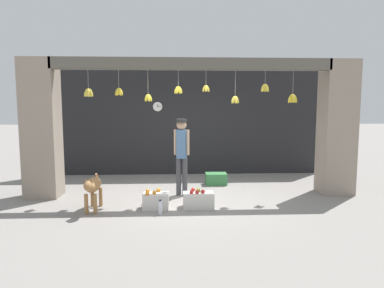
{
  "coord_description": "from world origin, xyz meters",
  "views": [
    {
      "loc": [
        -0.36,
        -7.15,
        1.96
      ],
      "look_at": [
        0.0,
        0.39,
        1.13
      ],
      "focal_mm": 32.0,
      "sensor_mm": 36.0,
      "label": 1
    }
  ],
  "objects_px": {
    "produce_box_green": "(216,179)",
    "wall_clock": "(158,107)",
    "dog": "(93,187)",
    "shopkeeper": "(182,150)",
    "fruit_crate_oranges": "(156,201)",
    "fruit_crate_apples": "(198,200)",
    "water_bottle": "(160,208)"
  },
  "relations": [
    {
      "from": "produce_box_green",
      "to": "wall_clock",
      "type": "height_order",
      "value": "wall_clock"
    },
    {
      "from": "dog",
      "to": "shopkeeper",
      "type": "bearing_deg",
      "value": 120.69
    },
    {
      "from": "fruit_crate_oranges",
      "to": "wall_clock",
      "type": "bearing_deg",
      "value": 92.04
    },
    {
      "from": "dog",
      "to": "fruit_crate_oranges",
      "type": "relative_size",
      "value": 1.96
    },
    {
      "from": "fruit_crate_apples",
      "to": "wall_clock",
      "type": "xyz_separation_m",
      "value": [
        -0.94,
        3.29,
        1.8
      ]
    },
    {
      "from": "dog",
      "to": "water_bottle",
      "type": "height_order",
      "value": "dog"
    },
    {
      "from": "shopkeeper",
      "to": "water_bottle",
      "type": "bearing_deg",
      "value": 85.68
    },
    {
      "from": "produce_box_green",
      "to": "dog",
      "type": "bearing_deg",
      "value": -141.36
    },
    {
      "from": "produce_box_green",
      "to": "fruit_crate_oranges",
      "type": "bearing_deg",
      "value": -125.31
    },
    {
      "from": "fruit_crate_oranges",
      "to": "fruit_crate_apples",
      "type": "xyz_separation_m",
      "value": [
        0.82,
        0.02,
        -0.01
      ]
    },
    {
      "from": "dog",
      "to": "water_bottle",
      "type": "distance_m",
      "value": 1.35
    },
    {
      "from": "dog",
      "to": "wall_clock",
      "type": "bearing_deg",
      "value": 161.86
    },
    {
      "from": "shopkeeper",
      "to": "produce_box_green",
      "type": "relative_size",
      "value": 3.24
    },
    {
      "from": "dog",
      "to": "fruit_crate_apples",
      "type": "xyz_separation_m",
      "value": [
        1.99,
        0.1,
        -0.31
      ]
    },
    {
      "from": "shopkeeper",
      "to": "produce_box_green",
      "type": "height_order",
      "value": "shopkeeper"
    },
    {
      "from": "shopkeeper",
      "to": "wall_clock",
      "type": "height_order",
      "value": "wall_clock"
    },
    {
      "from": "fruit_crate_apples",
      "to": "shopkeeper",
      "type": "bearing_deg",
      "value": 108.06
    },
    {
      "from": "dog",
      "to": "produce_box_green",
      "type": "relative_size",
      "value": 1.83
    },
    {
      "from": "water_bottle",
      "to": "wall_clock",
      "type": "distance_m",
      "value": 4.11
    },
    {
      "from": "fruit_crate_apples",
      "to": "wall_clock",
      "type": "bearing_deg",
      "value": 105.94
    },
    {
      "from": "shopkeeper",
      "to": "wall_clock",
      "type": "relative_size",
      "value": 6.07
    },
    {
      "from": "dog",
      "to": "wall_clock",
      "type": "relative_size",
      "value": 3.43
    },
    {
      "from": "dog",
      "to": "fruit_crate_apples",
      "type": "distance_m",
      "value": 2.02
    },
    {
      "from": "produce_box_green",
      "to": "wall_clock",
      "type": "relative_size",
      "value": 1.88
    },
    {
      "from": "produce_box_green",
      "to": "wall_clock",
      "type": "distance_m",
      "value": 2.71
    },
    {
      "from": "fruit_crate_apples",
      "to": "wall_clock",
      "type": "distance_m",
      "value": 3.86
    },
    {
      "from": "dog",
      "to": "fruit_crate_apples",
      "type": "bearing_deg",
      "value": 91.97
    },
    {
      "from": "shopkeeper",
      "to": "dog",
      "type": "bearing_deg",
      "value": 44.59
    },
    {
      "from": "water_bottle",
      "to": "produce_box_green",
      "type": "bearing_deg",
      "value": 61.05
    },
    {
      "from": "fruit_crate_oranges",
      "to": "produce_box_green",
      "type": "bearing_deg",
      "value": 54.69
    },
    {
      "from": "fruit_crate_oranges",
      "to": "water_bottle",
      "type": "height_order",
      "value": "fruit_crate_oranges"
    },
    {
      "from": "shopkeeper",
      "to": "fruit_crate_apples",
      "type": "xyz_separation_m",
      "value": [
        0.31,
        -0.94,
        -0.85
      ]
    }
  ]
}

